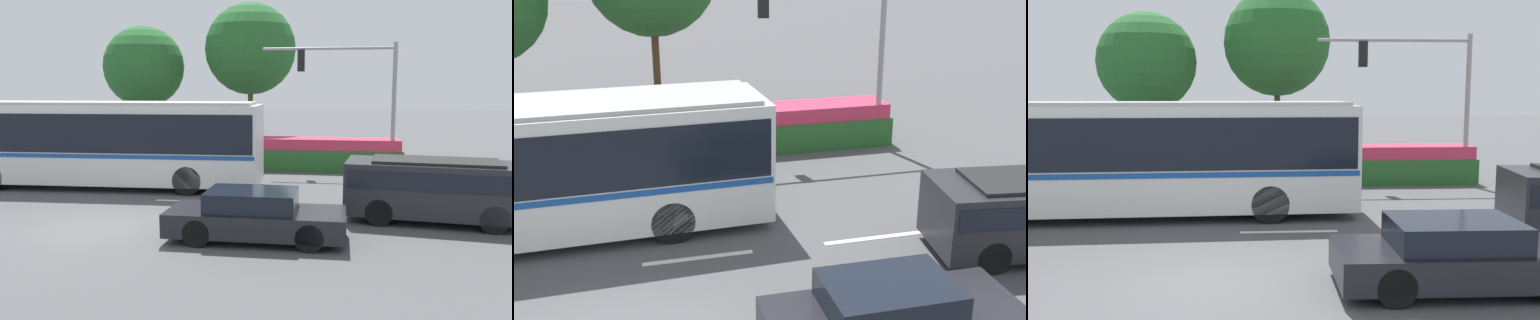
{
  "view_description": "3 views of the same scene",
  "coord_description": "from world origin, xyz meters",
  "views": [
    {
      "loc": [
        6.18,
        -12.87,
        3.74
      ],
      "look_at": [
        3.57,
        4.96,
        1.19
      ],
      "focal_mm": 37.06,
      "sensor_mm": 36.0,
      "label": 1
    },
    {
      "loc": [
        0.06,
        -8.81,
        6.49
      ],
      "look_at": [
        3.61,
        4.68,
        1.67
      ],
      "focal_mm": 44.49,
      "sensor_mm": 36.0,
      "label": 2
    },
    {
      "loc": [
        0.84,
        -9.22,
        3.37
      ],
      "look_at": [
        1.56,
        3.35,
        1.8
      ],
      "focal_mm": 37.24,
      "sensor_mm": 36.0,
      "label": 3
    }
  ],
  "objects": [
    {
      "name": "lane_stripe_near",
      "position": [
        1.68,
        3.45,
        0.01
      ],
      "size": [
        2.4,
        0.16,
        0.01
      ],
      "primitive_type": "cube",
      "color": "silver",
      "rests_on": "ground"
    },
    {
      "name": "street_tree_centre",
      "position": [
        1.9,
        14.37,
        5.58
      ],
      "size": [
        4.66,
        4.66,
        7.92
      ],
      "color": "brown",
      "rests_on": "ground"
    },
    {
      "name": "city_bus",
      "position": [
        -2.09,
        5.44,
        1.79
      ],
      "size": [
        11.51,
        2.97,
        3.15
      ],
      "rotation": [
        0.0,
        0.0,
        3.17
      ],
      "color": "silver",
      "rests_on": "ground"
    },
    {
      "name": "traffic_light_pole",
      "position": [
        7.24,
        9.89,
        3.77
      ],
      "size": [
        5.62,
        0.24,
        5.52
      ],
      "rotation": [
        0.0,
        0.0,
        3.14
      ],
      "color": "gray",
      "rests_on": "ground"
    },
    {
      "name": "street_tree_left",
      "position": [
        -3.63,
        13.85,
        4.68
      ],
      "size": [
        4.17,
        4.17,
        6.78
      ],
      "color": "brown",
      "rests_on": "ground"
    },
    {
      "name": "sedan_foreground",
      "position": [
        4.35,
        -0.5,
        0.59
      ],
      "size": [
        4.32,
        1.81,
        1.23
      ],
      "rotation": [
        0.0,
        0.0,
        -0.01
      ],
      "color": "black",
      "rests_on": "ground"
    },
    {
      "name": "flowering_hedge",
      "position": [
        3.94,
        10.49,
        0.7
      ],
      "size": [
        10.46,
        1.5,
        1.42
      ],
      "color": "#286028",
      "rests_on": "ground"
    },
    {
      "name": "lane_stripe_mid",
      "position": [
        5.75,
        3.39,
        0.01
      ],
      "size": [
        2.4,
        0.16,
        0.01
      ],
      "primitive_type": "cube",
      "color": "silver",
      "rests_on": "ground"
    },
    {
      "name": "ground_plane",
      "position": [
        0.0,
        0.0,
        0.0
      ],
      "size": [
        140.0,
        140.0,
        0.0
      ],
      "primitive_type": "plane",
      "color": "#4C4C4F"
    }
  ]
}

